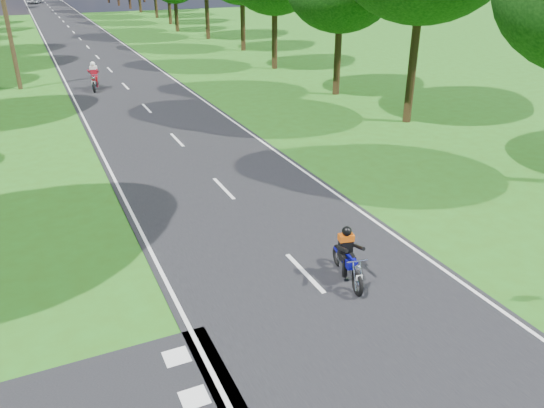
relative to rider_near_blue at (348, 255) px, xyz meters
name	(u,v)px	position (x,y,z in m)	size (l,w,h in m)	color
ground	(347,317)	(-0.81, -1.31, -0.71)	(160.00, 160.00, 0.00)	#295914
main_road	(80,39)	(-0.81, 48.69, -0.70)	(7.00, 140.00, 0.02)	black
road_markings	(81,41)	(-0.95, 46.82, -0.68)	(7.40, 140.00, 0.01)	silver
telegraph_pole	(7,19)	(-6.81, 26.69, 3.36)	(1.20, 0.26, 8.00)	#382616
rider_near_blue	(348,255)	(0.00, 0.00, 0.00)	(0.55, 1.65, 1.38)	#0D0E99
rider_far_red	(94,76)	(-2.63, 24.48, 0.14)	(0.66, 1.98, 1.65)	#AE100D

